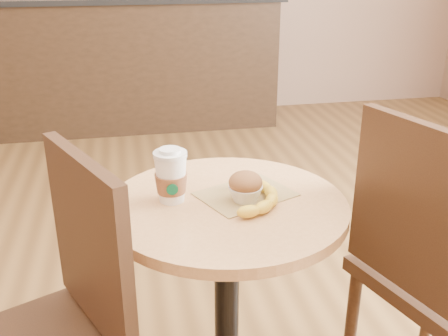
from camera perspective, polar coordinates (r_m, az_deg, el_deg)
name	(u,v)px	position (r m, az deg, el deg)	size (l,w,h in m)	color
cafe_table	(227,278)	(1.51, 0.30, -11.93)	(0.64, 0.64, 0.75)	black
chair_right	(437,270)	(1.60, 22.16, -10.22)	(0.54, 0.54, 0.98)	#372213
service_counter	(138,62)	(4.40, -9.37, 11.27)	(2.30, 0.65, 1.04)	black
kraft_bag	(246,194)	(1.42, 2.36, -2.87)	(0.24, 0.18, 0.00)	olive
coffee_cup	(171,178)	(1.37, -5.79, -1.06)	(0.09, 0.09, 0.15)	silver
muffin	(245,187)	(1.37, 2.35, -2.05)	(0.09, 0.09, 0.08)	silver
banana	(256,195)	(1.38, 3.54, -2.98)	(0.15, 0.23, 0.03)	gold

